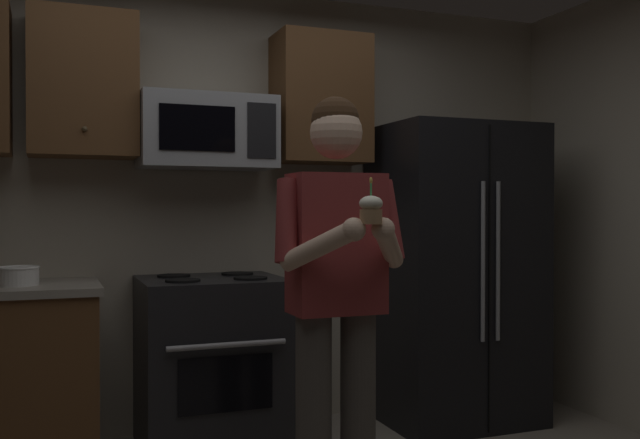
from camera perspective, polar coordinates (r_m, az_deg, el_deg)
wall_back at (r=4.29m, az=-7.88°, el=0.91°), size 4.40×0.10×2.60m
oven_range at (r=3.96m, az=-8.70°, el=-11.29°), size 0.76×0.70×0.93m
microwave at (r=4.02m, az=-9.10°, el=6.92°), size 0.74×0.41×0.40m
refrigerator at (r=4.43m, az=10.79°, el=-4.28°), size 0.90×0.75×1.80m
cabinet_row_upper at (r=4.02m, az=-17.44°, el=10.20°), size 2.78×0.36×0.76m
bowl_large_white at (r=3.78m, az=-23.10°, el=-4.15°), size 0.20×0.20×0.09m
person at (r=2.95m, az=1.39°, el=-4.95°), size 0.60×0.48×1.76m
cupcake at (r=2.63m, az=4.12°, el=0.82°), size 0.09×0.09×0.17m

